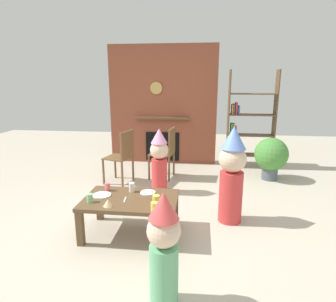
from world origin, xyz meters
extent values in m
plane|color=#BCB29E|center=(0.00, 0.00, 0.00)|extent=(12.00, 12.00, 0.00)
cube|color=brown|center=(-0.21, 2.60, 1.20)|extent=(2.20, 0.18, 2.40)
cube|color=black|center=(-0.21, 2.50, 0.35)|extent=(0.70, 0.02, 0.60)
cube|color=brown|center=(-0.21, 2.46, 0.95)|extent=(1.10, 0.10, 0.04)
cylinder|color=tan|center=(-0.33, 2.48, 1.55)|extent=(0.24, 0.04, 0.24)
cube|color=brown|center=(1.11, 2.40, 0.95)|extent=(0.02, 0.28, 1.90)
cube|color=brown|center=(1.99, 2.40, 0.95)|extent=(0.02, 0.28, 1.90)
cube|color=brown|center=(1.55, 2.40, 0.25)|extent=(0.86, 0.28, 0.02)
cube|color=brown|center=(1.55, 2.40, 0.65)|extent=(0.86, 0.28, 0.02)
cube|color=brown|center=(1.55, 2.40, 1.05)|extent=(0.86, 0.28, 0.02)
cube|color=brown|center=(1.55, 2.40, 1.45)|extent=(0.86, 0.28, 0.02)
cube|color=#B23333|center=(1.18, 2.40, 0.39)|extent=(0.04, 0.20, 0.25)
cube|color=#3359A5|center=(1.24, 2.40, 0.37)|extent=(0.04, 0.20, 0.21)
cube|color=#3F8C4C|center=(1.18, 2.40, 0.77)|extent=(0.04, 0.20, 0.22)
cube|color=gold|center=(1.22, 2.40, 0.77)|extent=(0.03, 0.20, 0.22)
cube|color=#8C4C99|center=(1.26, 2.40, 0.75)|extent=(0.03, 0.20, 0.17)
cube|color=#D87F3F|center=(1.17, 2.40, 1.15)|extent=(0.03, 0.20, 0.19)
cube|color=#4C4C51|center=(1.21, 2.40, 1.16)|extent=(0.03, 0.20, 0.20)
cube|color=#B23333|center=(1.25, 2.40, 1.17)|extent=(0.04, 0.20, 0.22)
cube|color=#3359A5|center=(1.30, 2.40, 1.14)|extent=(0.03, 0.20, 0.17)
cube|color=brown|center=(-0.17, -0.44, 0.41)|extent=(1.04, 0.68, 0.04)
cube|color=brown|center=(-0.65, -0.73, 0.19)|extent=(0.07, 0.07, 0.39)
cube|color=brown|center=(0.30, -0.73, 0.19)|extent=(0.07, 0.07, 0.39)
cube|color=brown|center=(-0.65, -0.14, 0.19)|extent=(0.07, 0.07, 0.39)
cube|color=brown|center=(0.30, -0.14, 0.19)|extent=(0.07, 0.07, 0.39)
cylinder|color=silver|center=(-0.20, -0.24, 0.48)|extent=(0.07, 0.07, 0.11)
cylinder|color=#F2CC4C|center=(0.13, -0.55, 0.48)|extent=(0.08, 0.08, 0.10)
cylinder|color=#8CD18C|center=(-0.58, -0.59, 0.47)|extent=(0.06, 0.06, 0.09)
cylinder|color=#F2CC4C|center=(0.14, -0.71, 0.47)|extent=(0.07, 0.07, 0.09)
cylinder|color=#E5666B|center=(-0.50, -0.24, 0.47)|extent=(0.06, 0.06, 0.09)
cylinder|color=white|center=(-0.01, -0.26, 0.43)|extent=(0.18, 0.18, 0.01)
cylinder|color=white|center=(-0.51, -0.40, 0.43)|extent=(0.21, 0.21, 0.01)
cone|color=#EAC68C|center=(-0.35, -0.66, 0.47)|extent=(0.10, 0.10, 0.08)
cube|color=silver|center=(-0.22, -0.49, 0.43)|extent=(0.03, 0.15, 0.01)
cylinder|color=#66B27F|center=(0.33, -1.44, 0.25)|extent=(0.22, 0.22, 0.50)
sphere|color=beige|center=(0.33, -1.44, 0.62)|extent=(0.26, 0.26, 0.26)
cone|color=#EA4C4C|center=(0.33, -1.44, 0.82)|extent=(0.23, 0.23, 0.20)
cylinder|color=#D13838|center=(0.97, 0.01, 0.32)|extent=(0.28, 0.28, 0.63)
sphere|color=beige|center=(0.97, 0.01, 0.80)|extent=(0.33, 0.33, 0.33)
cone|color=#668CE5|center=(0.97, 0.01, 1.05)|extent=(0.29, 0.29, 0.26)
cylinder|color=#D13838|center=(-0.04, 0.84, 0.27)|extent=(0.24, 0.24, 0.54)
sphere|color=beige|center=(-0.04, 0.84, 0.68)|extent=(0.28, 0.28, 0.28)
cone|color=pink|center=(-0.04, 0.84, 0.89)|extent=(0.25, 0.25, 0.22)
cube|color=brown|center=(-0.79, 1.20, 0.44)|extent=(0.49, 0.49, 0.02)
cube|color=brown|center=(-0.61, 1.15, 0.68)|extent=(0.14, 0.39, 0.45)
cylinder|color=brown|center=(-0.91, 1.42, 0.21)|extent=(0.04, 0.04, 0.43)
cylinder|color=brown|center=(-1.01, 1.08, 0.21)|extent=(0.04, 0.04, 0.43)
cylinder|color=brown|center=(-0.57, 1.32, 0.21)|extent=(0.04, 0.04, 0.43)
cylinder|color=brown|center=(-0.67, 0.98, 0.21)|extent=(0.04, 0.04, 0.43)
cube|color=brown|center=(-0.10, 1.55, 0.44)|extent=(0.45, 0.45, 0.02)
cube|color=brown|center=(0.09, 1.52, 0.68)|extent=(0.08, 0.40, 0.45)
cylinder|color=brown|center=(-0.25, 1.75, 0.21)|extent=(0.04, 0.04, 0.43)
cylinder|color=brown|center=(-0.30, 1.39, 0.21)|extent=(0.04, 0.04, 0.43)
cylinder|color=brown|center=(0.10, 1.70, 0.21)|extent=(0.04, 0.04, 0.43)
cylinder|color=brown|center=(0.06, 1.35, 0.21)|extent=(0.04, 0.04, 0.43)
cylinder|color=#4C5660|center=(1.80, 1.66, 0.11)|extent=(0.27, 0.27, 0.21)
sphere|color=#468A39|center=(1.80, 1.66, 0.46)|extent=(0.57, 0.57, 0.57)
camera|label=1|loc=(0.58, -3.33, 1.70)|focal=30.74mm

